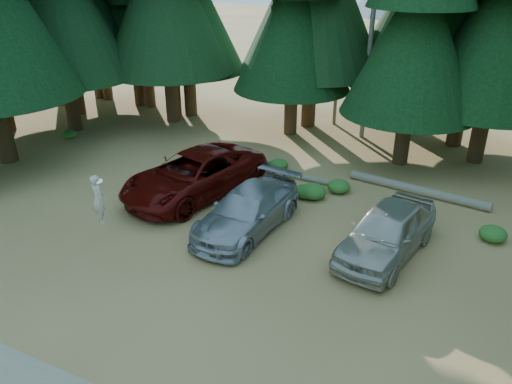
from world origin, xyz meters
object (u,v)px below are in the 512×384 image
silver_minivan_center (247,211)px  log_mid (297,176)px  silver_minivan_right (387,231)px  log_left (230,163)px  red_pickup (194,175)px  frisbee_player (98,199)px  log_right (417,190)px

silver_minivan_center → log_mid: (-0.02, 4.84, -0.61)m
silver_minivan_right → log_left: size_ratio=1.35×
red_pickup → log_left: bearing=107.2°
log_mid → frisbee_player: bearing=-117.5°
silver_minivan_center → log_mid: bearing=95.2°
silver_minivan_right → log_mid: 6.45m
silver_minivan_right → frisbee_player: (-8.99, -3.10, 0.61)m
frisbee_player → log_right: frisbee_player is taller
log_left → log_right: (8.23, 0.64, 0.05)m
red_pickup → log_right: 9.00m
silver_minivan_center → log_left: silver_minivan_center is taller
red_pickup → silver_minivan_right: red_pickup is taller
log_left → log_mid: (3.32, -0.08, -0.00)m
silver_minivan_right → log_mid: (-4.74, 4.31, -0.70)m
frisbee_player → log_right: bearing=-115.7°
log_mid → silver_minivan_right: bearing=-39.8°
silver_minivan_right → log_right: 5.07m
red_pickup → log_mid: 4.56m
red_pickup → frisbee_player: (-1.10, -4.19, 0.56)m
silver_minivan_right → log_left: silver_minivan_right is taller
red_pickup → silver_minivan_center: bearing=-12.9°
silver_minivan_center → log_left: size_ratio=1.42×
log_mid → silver_minivan_center: bearing=-87.4°
log_right → silver_minivan_right: bearing=-83.7°
silver_minivan_center → log_left: (-3.34, 4.91, -0.61)m
silver_minivan_center → log_left: bearing=129.2°
log_mid → log_left: bearing=-178.9°
red_pickup → silver_minivan_right: bearing=6.4°
red_pickup → log_left: (-0.17, 3.29, -0.75)m
log_right → silver_minivan_center: bearing=-123.2°
silver_minivan_center → frisbee_player: 5.03m
red_pickup → log_mid: (3.15, 3.21, -0.75)m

